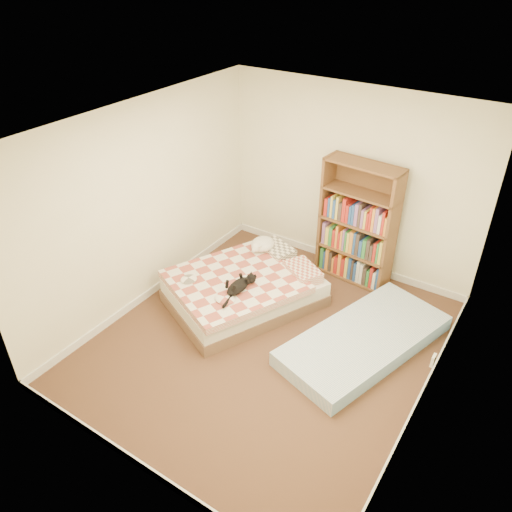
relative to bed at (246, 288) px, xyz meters
The scene contains 6 objects.
room 1.26m from the bed, 37.40° to the right, with size 3.51×4.01×2.51m.
bed is the anchor object (origin of this frame).
bookshelf 1.61m from the bed, 55.59° to the left, with size 1.02×0.42×1.65m.
floor_mattress 1.59m from the bed, ahead, with size 0.92×2.04×0.18m, color #7FA9D4.
black_cat 0.43m from the bed, 67.75° to the right, with size 0.27×0.64×0.15m.
white_dog 0.68m from the bed, 102.34° to the left, with size 0.45×0.45×0.16m.
Camera 1 is at (2.26, -3.68, 3.91)m, focal length 35.00 mm.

